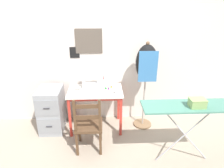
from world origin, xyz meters
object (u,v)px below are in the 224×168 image
(fabric_bowl, at_px, (77,91))
(storage_box, at_px, (197,103))
(thread_spool_near_machine, at_px, (106,88))
(ironing_board, at_px, (189,108))
(sewing_machine, at_px, (94,81))
(thread_spool_mid_table, at_px, (109,88))
(dress_form, at_px, (146,67))
(thread_spool_far_edge, at_px, (111,87))
(wooden_chair, at_px, (89,126))
(filing_cabinet, at_px, (52,110))
(scissors, at_px, (116,93))

(fabric_bowl, xyz_separation_m, storage_box, (1.59, -0.86, 0.19))
(storage_box, bearing_deg, thread_spool_near_machine, 139.88)
(fabric_bowl, height_order, ironing_board, ironing_board)
(sewing_machine, distance_m, thread_spool_mid_table, 0.29)
(fabric_bowl, xyz_separation_m, dress_form, (1.14, 0.08, 0.37))
(thread_spool_mid_table, xyz_separation_m, storage_box, (1.08, -0.93, 0.19))
(ironing_board, bearing_deg, fabric_bowl, 152.03)
(sewing_machine, bearing_deg, dress_form, -5.75)
(thread_spool_far_edge, xyz_separation_m, wooden_chair, (-0.36, -0.67, -0.33))
(wooden_chair, bearing_deg, thread_spool_mid_table, 62.11)
(thread_spool_far_edge, xyz_separation_m, filing_cabinet, (-1.03, -0.10, -0.36))
(fabric_bowl, distance_m, thread_spool_near_machine, 0.48)
(sewing_machine, distance_m, dress_form, 0.91)
(sewing_machine, distance_m, ironing_board, 1.60)
(scissors, bearing_deg, thread_spool_far_edge, 104.38)
(thread_spool_near_machine, relative_size, ironing_board, 0.04)
(fabric_bowl, bearing_deg, thread_spool_near_machine, 10.56)
(filing_cabinet, relative_size, dress_form, 0.50)
(thread_spool_far_edge, relative_size, dress_form, 0.03)
(thread_spool_far_edge, height_order, wooden_chair, wooden_chair)
(wooden_chair, height_order, storage_box, storage_box)
(storage_box, bearing_deg, scissors, 141.34)
(ironing_board, height_order, storage_box, storage_box)
(scissors, xyz_separation_m, ironing_board, (0.90, -0.73, 0.11))
(sewing_machine, xyz_separation_m, thread_spool_mid_table, (0.25, -0.10, -0.11))
(scissors, bearing_deg, thread_spool_mid_table, 124.32)
(wooden_chair, xyz_separation_m, dress_form, (0.93, 0.61, 0.70))
(thread_spool_far_edge, bearing_deg, sewing_machine, 176.05)
(wooden_chair, bearing_deg, ironing_board, -12.20)
(sewing_machine, height_order, scissors, sewing_machine)
(thread_spool_mid_table, distance_m, wooden_chair, 0.75)
(sewing_machine, height_order, fabric_bowl, sewing_machine)
(fabric_bowl, bearing_deg, thread_spool_mid_table, 7.64)
(thread_spool_near_machine, height_order, dress_form, dress_form)
(fabric_bowl, bearing_deg, scissors, -7.82)
(storage_box, bearing_deg, dress_form, 115.94)
(scissors, height_order, thread_spool_near_machine, thread_spool_near_machine)
(scissors, bearing_deg, thread_spool_near_machine, 132.14)
(thread_spool_near_machine, relative_size, filing_cabinet, 0.06)
(wooden_chair, distance_m, dress_form, 1.31)
(thread_spool_mid_table, bearing_deg, wooden_chair, -117.89)
(fabric_bowl, bearing_deg, storage_box, -28.37)
(wooden_chair, relative_size, storage_box, 4.57)
(thread_spool_far_edge, relative_size, wooden_chair, 0.04)
(sewing_machine, relative_size, dress_form, 0.23)
(storage_box, bearing_deg, wooden_chair, 166.43)
(sewing_machine, bearing_deg, filing_cabinet, -170.35)
(ironing_board, bearing_deg, thread_spool_mid_table, 138.87)
(thread_spool_far_edge, bearing_deg, ironing_board, -44.88)
(filing_cabinet, bearing_deg, storage_box, -23.65)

